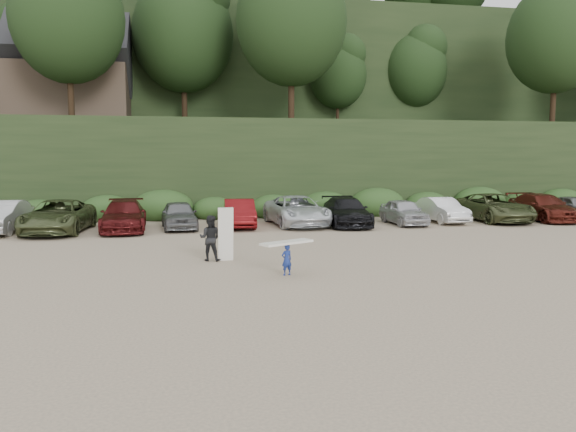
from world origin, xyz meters
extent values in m
plane|color=tan|center=(0.00, 0.00, 0.00)|extent=(120.00, 120.00, 0.00)
cube|color=black|center=(0.00, 22.00, 3.00)|extent=(80.00, 14.00, 6.00)
cube|color=black|center=(0.00, 40.00, 8.00)|extent=(90.00, 30.00, 16.00)
ellipsoid|color=black|center=(0.00, 22.00, 11.00)|extent=(66.00, 12.00, 10.00)
cube|color=#2B491E|center=(-0.55, 14.50, 0.60)|extent=(46.20, 2.00, 1.20)
cube|color=brown|center=(-12.00, 24.00, 8.00)|extent=(8.00, 6.00, 4.00)
imported|color=#BCBCBC|center=(-12.93, 10.01, 0.78)|extent=(1.87, 4.78, 1.55)
imported|color=#4D5833|center=(-10.32, 9.64, 0.79)|extent=(3.00, 5.86, 1.58)
imported|color=#511213|center=(-7.26, 9.74, 0.75)|extent=(2.30, 5.25, 1.50)
imported|color=slate|center=(-4.58, 10.06, 0.71)|extent=(1.99, 4.30, 1.43)
imported|color=maroon|center=(-1.48, 10.18, 0.72)|extent=(1.75, 4.47, 1.45)
imported|color=silver|center=(1.60, 10.34, 0.79)|extent=(3.05, 5.85, 1.57)
imported|color=black|center=(4.17, 9.76, 0.74)|extent=(2.46, 5.27, 1.49)
imported|color=#B5B6BB|center=(7.40, 9.71, 0.69)|extent=(1.65, 4.05, 1.37)
imported|color=white|center=(9.87, 10.25, 0.69)|extent=(1.65, 4.25, 1.38)
imported|color=#4C5431|center=(13.01, 10.15, 0.78)|extent=(2.62, 5.63, 1.56)
imported|color=#581B14|center=(16.00, 9.97, 0.76)|extent=(2.34, 5.31, 1.52)
imported|color=slate|center=(18.43, 10.31, 0.70)|extent=(1.95, 4.20, 1.39)
imported|color=navy|center=(-1.27, -2.07, 0.48)|extent=(0.41, 0.34, 0.97)
cube|color=white|center=(-1.27, -2.07, 1.02)|extent=(1.79, 1.27, 0.07)
imported|color=black|center=(-3.47, 0.83, 0.81)|extent=(0.93, 0.82, 1.61)
cube|color=silver|center=(-2.94, 0.65, 0.95)|extent=(0.54, 0.29, 1.90)
camera|label=1|loc=(-4.43, -18.87, 3.65)|focal=35.00mm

